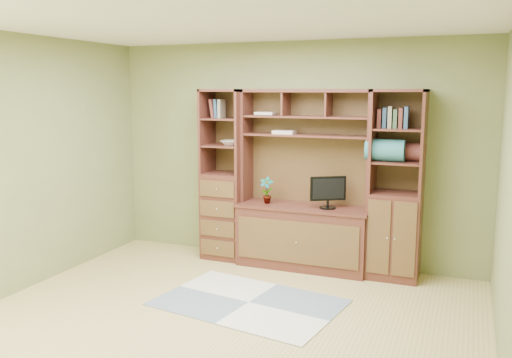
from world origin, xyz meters
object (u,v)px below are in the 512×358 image
at_px(center_hutch, 304,180).
at_px(right_tower, 396,186).
at_px(monitor, 328,186).
at_px(left_tower, 225,175).

relative_size(center_hutch, right_tower, 1.00).
bearing_deg(monitor, center_hutch, 141.70).
relative_size(left_tower, monitor, 4.10).
relative_size(center_hutch, monitor, 4.10).
xyz_separation_m(right_tower, monitor, (-0.73, -0.07, -0.05)).
xyz_separation_m(center_hutch, right_tower, (1.02, 0.04, 0.00)).
xyz_separation_m(left_tower, monitor, (1.29, -0.07, -0.05)).
distance_m(center_hutch, monitor, 0.30).
bearing_deg(left_tower, center_hutch, -2.29).
height_order(center_hutch, right_tower, same).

